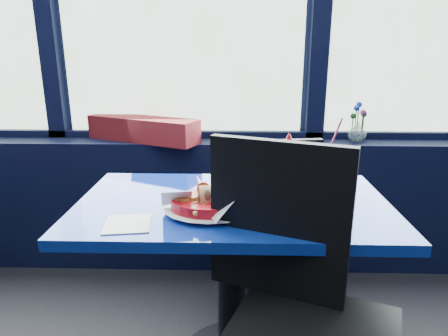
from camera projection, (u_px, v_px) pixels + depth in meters
window_sill at (186, 202)px, 2.49m from camera, size 5.00×0.26×0.80m
near_table at (233, 244)px, 1.60m from camera, size 1.20×0.70×0.75m
chair_near_front at (296, 295)px, 1.20m from camera, size 0.62×0.62×1.05m
chair_near_back at (273, 217)px, 1.90m from camera, size 0.49×0.49×0.95m
planter_box at (143, 129)px, 2.33m from camera, size 0.70×0.44×0.14m
flower_vase at (358, 129)px, 2.32m from camera, size 0.13×0.14×0.23m
food_basket at (212, 202)px, 1.43m from camera, size 0.32×0.32×0.11m
ketchup_bottle at (288, 162)px, 1.70m from camera, size 0.06×0.06×0.24m
soda_cup at (328, 170)px, 1.68m from camera, size 0.09×0.09×0.30m
napkin at (128, 224)px, 1.34m from camera, size 0.17×0.17×0.00m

